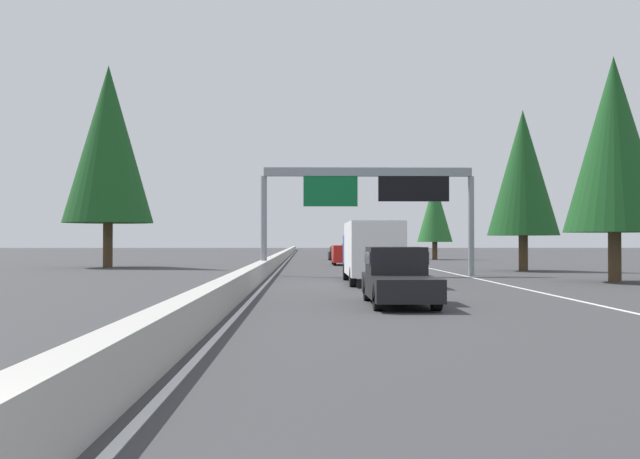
{
  "coord_description": "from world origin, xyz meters",
  "views": [
    {
      "loc": [
        -3.41,
        -2.15,
        2.06
      ],
      "look_at": [
        46.73,
        -3.14,
        2.83
      ],
      "focal_mm": 42.21,
      "sensor_mm": 36.0,
      "label": 1
    }
  ],
  "objects_px": {
    "pickup_far_left": "(398,276)",
    "sedan_mid_right": "(337,254)",
    "conifer_right_far": "(435,211)",
    "bus_distant_b": "(356,243)",
    "conifer_left_near": "(108,144)",
    "conifer_right_mid": "(523,173)",
    "box_truck_mid_left": "(371,250)",
    "sedan_far_right": "(346,249)",
    "minivan_mid_center": "(344,254)",
    "sign_gantry_overhead": "(371,190)",
    "conifer_right_near": "(614,144)"
  },
  "relations": [
    {
      "from": "sedan_far_right",
      "to": "conifer_right_far",
      "type": "relative_size",
      "value": 0.5
    },
    {
      "from": "sedan_mid_right",
      "to": "conifer_left_near",
      "type": "relative_size",
      "value": 0.28
    },
    {
      "from": "minivan_mid_center",
      "to": "conifer_right_far",
      "type": "bearing_deg",
      "value": -30.69
    },
    {
      "from": "bus_distant_b",
      "to": "conifer_right_near",
      "type": "xyz_separation_m",
      "value": [
        -66.22,
        -8.48,
        5.19
      ]
    },
    {
      "from": "conifer_right_far",
      "to": "bus_distant_b",
      "type": "bearing_deg",
      "value": 19.85
    },
    {
      "from": "minivan_mid_center",
      "to": "conifer_left_near",
      "type": "bearing_deg",
      "value": 106.64
    },
    {
      "from": "box_truck_mid_left",
      "to": "minivan_mid_center",
      "type": "bearing_deg",
      "value": -0.23
    },
    {
      "from": "conifer_right_mid",
      "to": "conifer_right_far",
      "type": "relative_size",
      "value": 1.25
    },
    {
      "from": "pickup_far_left",
      "to": "conifer_left_near",
      "type": "relative_size",
      "value": 0.35
    },
    {
      "from": "sign_gantry_overhead",
      "to": "sedan_far_right",
      "type": "xyz_separation_m",
      "value": [
        85.84,
        -3.19,
        -4.41
      ]
    },
    {
      "from": "minivan_mid_center",
      "to": "conifer_left_near",
      "type": "distance_m",
      "value": 21.35
    },
    {
      "from": "conifer_left_near",
      "to": "pickup_far_left",
      "type": "bearing_deg",
      "value": -151.87
    },
    {
      "from": "sign_gantry_overhead",
      "to": "pickup_far_left",
      "type": "bearing_deg",
      "value": 177.51
    },
    {
      "from": "sign_gantry_overhead",
      "to": "conifer_left_near",
      "type": "relative_size",
      "value": 0.8
    },
    {
      "from": "pickup_far_left",
      "to": "conifer_right_mid",
      "type": "relative_size",
      "value": 0.5
    },
    {
      "from": "sign_gantry_overhead",
      "to": "minivan_mid_center",
      "type": "xyz_separation_m",
      "value": [
        19.99,
        0.58,
        -4.15
      ]
    },
    {
      "from": "box_truck_mid_left",
      "to": "conifer_left_near",
      "type": "bearing_deg",
      "value": 39.54
    },
    {
      "from": "box_truck_mid_left",
      "to": "bus_distant_b",
      "type": "relative_size",
      "value": 0.74
    },
    {
      "from": "conifer_right_near",
      "to": "bus_distant_b",
      "type": "bearing_deg",
      "value": 7.29
    },
    {
      "from": "box_truck_mid_left",
      "to": "bus_distant_b",
      "type": "distance_m",
      "value": 67.3
    },
    {
      "from": "bus_distant_b",
      "to": "conifer_right_mid",
      "type": "relative_size",
      "value": 1.03
    },
    {
      "from": "sign_gantry_overhead",
      "to": "conifer_right_mid",
      "type": "distance_m",
      "value": 13.21
    },
    {
      "from": "sedan_mid_right",
      "to": "conifer_left_near",
      "type": "bearing_deg",
      "value": 140.08
    },
    {
      "from": "conifer_right_near",
      "to": "conifer_right_far",
      "type": "bearing_deg",
      "value": 1.38
    },
    {
      "from": "sign_gantry_overhead",
      "to": "conifer_left_near",
      "type": "distance_m",
      "value": 24.48
    },
    {
      "from": "box_truck_mid_left",
      "to": "minivan_mid_center",
      "type": "relative_size",
      "value": 1.7
    },
    {
      "from": "pickup_far_left",
      "to": "conifer_right_mid",
      "type": "height_order",
      "value": "conifer_right_mid"
    },
    {
      "from": "box_truck_mid_left",
      "to": "sedan_far_right",
      "type": "xyz_separation_m",
      "value": [
        93.94,
        -3.88,
        -0.93
      ]
    },
    {
      "from": "sign_gantry_overhead",
      "to": "sedan_far_right",
      "type": "relative_size",
      "value": 2.88
    },
    {
      "from": "sign_gantry_overhead",
      "to": "pickup_far_left",
      "type": "distance_m",
      "value": 20.47
    },
    {
      "from": "sedan_far_right",
      "to": "conifer_left_near",
      "type": "bearing_deg",
      "value": 162.54
    },
    {
      "from": "minivan_mid_center",
      "to": "sedan_far_right",
      "type": "xyz_separation_m",
      "value": [
        65.84,
        -3.77,
        -0.27
      ]
    },
    {
      "from": "pickup_far_left",
      "to": "box_truck_mid_left",
      "type": "bearing_deg",
      "value": -0.86
    },
    {
      "from": "sign_gantry_overhead",
      "to": "sedan_mid_right",
      "type": "height_order",
      "value": "sign_gantry_overhead"
    },
    {
      "from": "sedan_mid_right",
      "to": "conifer_right_mid",
      "type": "distance_m",
      "value": 32.67
    },
    {
      "from": "box_truck_mid_left",
      "to": "conifer_right_near",
      "type": "height_order",
      "value": "conifer_right_near"
    },
    {
      "from": "conifer_right_mid",
      "to": "bus_distant_b",
      "type": "bearing_deg",
      "value": 8.71
    },
    {
      "from": "box_truck_mid_left",
      "to": "conifer_right_mid",
      "type": "height_order",
      "value": "conifer_right_mid"
    },
    {
      "from": "sedan_far_right",
      "to": "conifer_left_near",
      "type": "xyz_separation_m",
      "value": [
        -71.43,
        22.46,
        8.93
      ]
    },
    {
      "from": "box_truck_mid_left",
      "to": "pickup_far_left",
      "type": "bearing_deg",
      "value": 179.14
    },
    {
      "from": "pickup_far_left",
      "to": "sedan_mid_right",
      "type": "relative_size",
      "value": 1.27
    },
    {
      "from": "sign_gantry_overhead",
      "to": "conifer_left_near",
      "type": "height_order",
      "value": "conifer_left_near"
    },
    {
      "from": "conifer_right_near",
      "to": "conifer_left_near",
      "type": "relative_size",
      "value": 0.72
    },
    {
      "from": "sign_gantry_overhead",
      "to": "pickup_far_left",
      "type": "height_order",
      "value": "sign_gantry_overhead"
    },
    {
      "from": "pickup_far_left",
      "to": "conifer_right_near",
      "type": "xyz_separation_m",
      "value": [
        12.89,
        -12.47,
        5.99
      ]
    },
    {
      "from": "sedan_mid_right",
      "to": "sedan_far_right",
      "type": "bearing_deg",
      "value": -4.26
    },
    {
      "from": "pickup_far_left",
      "to": "box_truck_mid_left",
      "type": "relative_size",
      "value": 0.66
    },
    {
      "from": "sign_gantry_overhead",
      "to": "conifer_right_far",
      "type": "xyz_separation_m",
      "value": [
        38.66,
        -10.5,
        0.3
      ]
    },
    {
      "from": "sedan_far_right",
      "to": "minivan_mid_center",
      "type": "bearing_deg",
      "value": 176.73
    },
    {
      "from": "sedan_mid_right",
      "to": "conifer_right_near",
      "type": "distance_m",
      "value": 46.07
    }
  ]
}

